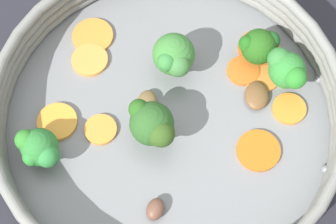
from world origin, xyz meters
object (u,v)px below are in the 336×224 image
at_px(carrot_slice_0, 101,130).
at_px(broccoli_floret_3, 258,46).
at_px(skillet, 168,121).
at_px(carrot_slice_7, 243,71).
at_px(broccoli_floret_2, 174,57).
at_px(carrot_slice_6, 259,48).
at_px(broccoli_floret_4, 152,125).
at_px(carrot_slice_8, 289,109).
at_px(carrot_slice_2, 261,74).
at_px(broccoli_floret_0, 39,148).
at_px(mushroom_piece_1, 147,102).
at_px(carrot_slice_3, 57,122).
at_px(mushroom_piece_0, 257,95).
at_px(carrot_slice_1, 258,150).
at_px(carrot_slice_4, 90,60).
at_px(mushroom_piece_2, 155,209).
at_px(broccoli_floret_1, 287,70).
at_px(carrot_slice_5, 93,36).

relative_size(carrot_slice_0, broccoli_floret_3, 0.74).
xyz_separation_m(skillet, broccoli_floret_3, (0.04, -0.11, 0.04)).
bearing_deg(carrot_slice_7, broccoli_floret_2, 71.00).
height_order(carrot_slice_6, broccoli_floret_4, broccoli_floret_4).
bearing_deg(carrot_slice_8, carrot_slice_2, 13.93).
distance_m(carrot_slice_7, broccoli_floret_0, 0.23).
bearing_deg(broccoli_floret_2, broccoli_floret_3, -98.57).
distance_m(skillet, carrot_slice_0, 0.07).
relative_size(broccoli_floret_2, broccoli_floret_4, 0.97).
distance_m(carrot_slice_8, broccoli_floret_4, 0.15).
xyz_separation_m(broccoli_floret_0, broccoli_floret_3, (0.04, -0.24, 0.00)).
bearing_deg(carrot_slice_8, broccoli_floret_2, 50.77).
bearing_deg(mushroom_piece_1, carrot_slice_7, -87.32).
height_order(broccoli_floret_0, broccoli_floret_2, broccoli_floret_2).
relative_size(carrot_slice_3, carrot_slice_6, 0.91).
bearing_deg(carrot_slice_6, carrot_slice_8, -178.29).
xyz_separation_m(carrot_slice_2, mushroom_piece_1, (0.00, 0.13, 0.00)).
bearing_deg(carrot_slice_3, carrot_slice_7, -91.40).
height_order(carrot_slice_3, mushroom_piece_0, mushroom_piece_0).
bearing_deg(carrot_slice_1, carrot_slice_7, -12.05).
xyz_separation_m(carrot_slice_2, carrot_slice_4, (0.07, 0.17, 0.00)).
height_order(carrot_slice_1, carrot_slice_3, same).
bearing_deg(mushroom_piece_1, broccoli_floret_4, 171.30).
distance_m(carrot_slice_0, carrot_slice_4, 0.08).
relative_size(carrot_slice_4, broccoli_floret_2, 0.74).
relative_size(carrot_slice_8, mushroom_piece_2, 1.56).
xyz_separation_m(carrot_slice_0, carrot_slice_1, (-0.07, -0.14, -0.00)).
relative_size(carrot_slice_1, carrot_slice_8, 1.26).
bearing_deg(broccoli_floret_2, carrot_slice_3, 98.29).
bearing_deg(carrot_slice_1, carrot_slice_2, -24.26).
distance_m(skillet, carrot_slice_4, 0.11).
relative_size(skillet, mushroom_piece_1, 12.24).
bearing_deg(mushroom_piece_1, carrot_slice_4, 31.66).
height_order(skillet, carrot_slice_8, carrot_slice_8).
relative_size(carrot_slice_1, broccoli_floret_1, 0.90).
distance_m(carrot_slice_5, carrot_slice_8, 0.23).
distance_m(carrot_slice_6, broccoli_floret_1, 0.06).
distance_m(carrot_slice_1, carrot_slice_4, 0.20).
bearing_deg(broccoli_floret_4, mushroom_piece_2, 163.82).
height_order(carrot_slice_0, mushroom_piece_1, mushroom_piece_1).
bearing_deg(carrot_slice_6, carrot_slice_2, 162.63).
xyz_separation_m(broccoli_floret_0, mushroom_piece_1, (0.02, -0.12, -0.02)).
xyz_separation_m(carrot_slice_2, mushroom_piece_2, (-0.11, 0.15, 0.01)).
relative_size(skillet, carrot_slice_1, 7.75).
xyz_separation_m(carrot_slice_7, broccoli_floret_2, (0.02, 0.07, 0.03)).
bearing_deg(carrot_slice_2, carrot_slice_5, 57.03).
height_order(carrot_slice_3, carrot_slice_8, carrot_slice_3).
relative_size(carrot_slice_8, broccoli_floret_2, 0.66).
height_order(carrot_slice_8, broccoli_floret_3, broccoli_floret_3).
height_order(mushroom_piece_0, mushroom_piece_1, mushroom_piece_1).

